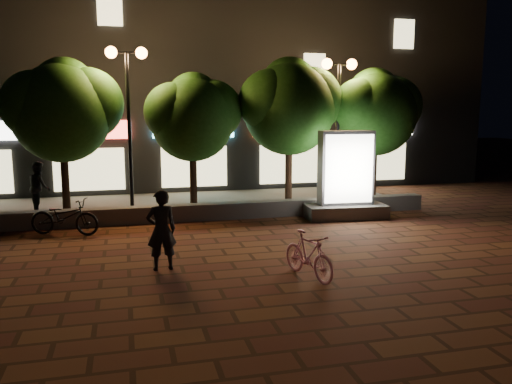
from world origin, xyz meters
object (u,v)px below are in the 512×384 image
object	(u,v)px
street_lamp_right	(339,94)
ad_kiosk	(345,183)
scooter_parked	(65,217)
rider	(161,230)
pedestrian	(39,187)
tree_far_right	(376,109)
tree_left	(63,107)
tree_right	(290,103)
street_lamp_left	(128,88)
tree_mid	(193,114)
scooter_pink	(308,255)

from	to	relation	value
street_lamp_right	ad_kiosk	world-z (taller)	street_lamp_right
scooter_parked	rider	bearing A→B (deg)	-127.79
pedestrian	scooter_parked	bearing A→B (deg)	-176.22
tree_far_right	ad_kiosk	world-z (taller)	tree_far_right
tree_left	tree_right	size ratio (longest dim) A/B	0.97
tree_left	ad_kiosk	distance (m)	9.02
street_lamp_left	scooter_parked	xyz separation A→B (m)	(-1.81, -2.20, -3.53)
ad_kiosk	pedestrian	xyz separation A→B (m)	(-9.35, 2.71, -0.19)
tree_left	pedestrian	xyz separation A→B (m)	(-0.91, 0.54, -2.54)
street_lamp_left	pedestrian	size ratio (longest dim) A/B	3.13
street_lamp_right	scooter_parked	distance (m)	9.70
street_lamp_right	ad_kiosk	bearing A→B (deg)	-104.97
ad_kiosk	scooter_parked	bearing A→B (deg)	-177.95
tree_mid	pedestrian	size ratio (longest dim) A/B	2.72
street_lamp_right	scooter_pink	size ratio (longest dim) A/B	3.15
street_lamp_right	tree_right	bearing A→B (deg)	170.90
tree_mid	tree_right	world-z (taller)	tree_right
tree_far_right	tree_right	bearing A→B (deg)	180.00
street_lamp_left	rider	size ratio (longest dim) A/B	2.99
street_lamp_left	scooter_parked	world-z (taller)	street_lamp_left
tree_mid	street_lamp_left	size ratio (longest dim) A/B	0.87
rider	street_lamp_left	bearing A→B (deg)	-92.07
tree_far_right	pedestrian	world-z (taller)	tree_far_right
tree_left	ad_kiosk	world-z (taller)	tree_left
tree_left	scooter_parked	distance (m)	3.84
ad_kiosk	tree_mid	bearing A→B (deg)	154.00
street_lamp_right	rider	world-z (taller)	street_lamp_right
tree_left	tree_mid	bearing A→B (deg)	-0.00
rider	tree_right	bearing A→B (deg)	-135.02
tree_left	scooter_parked	xyz separation A→B (m)	(0.13, -2.46, -2.94)
tree_mid	scooter_pink	bearing A→B (deg)	-80.05
tree_right	scooter_parked	world-z (taller)	tree_right
pedestrian	tree_mid	bearing A→B (deg)	-111.74
scooter_pink	street_lamp_left	bearing A→B (deg)	98.16
tree_left	rider	distance (m)	7.16
street_lamp_left	tree_mid	bearing A→B (deg)	7.31
tree_far_right	pedestrian	xyz separation A→B (m)	(-11.41, 0.54, -2.46)
ad_kiosk	scooter_pink	world-z (taller)	ad_kiosk
scooter_parked	tree_right	bearing A→B (deg)	-50.83
tree_far_right	pedestrian	distance (m)	11.69
tree_right	ad_kiosk	world-z (taller)	tree_right
tree_far_right	pedestrian	bearing A→B (deg)	177.27
tree_far_right	scooter_parked	xyz separation A→B (m)	(-10.37, -2.46, -2.87)
scooter_parked	pedestrian	bearing A→B (deg)	39.39
ad_kiosk	street_lamp_left	bearing A→B (deg)	163.66
street_lamp_right	pedestrian	size ratio (longest dim) A/B	3.01
tree_mid	ad_kiosk	xyz separation A→B (m)	(4.44, -2.17, -2.12)
tree_right	tree_far_right	bearing A→B (deg)	-0.00
pedestrian	rider	bearing A→B (deg)	-168.77
tree_mid	scooter_pink	size ratio (longest dim) A/B	2.85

